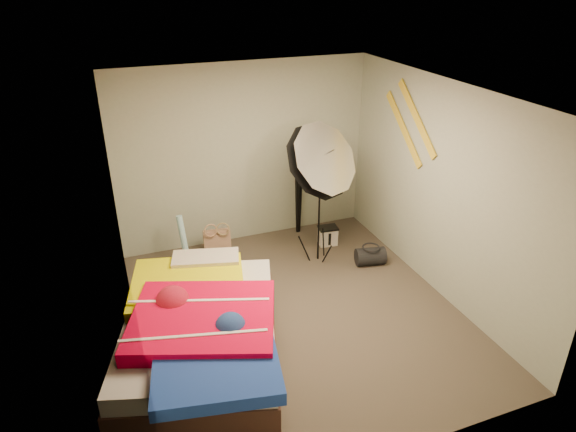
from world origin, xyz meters
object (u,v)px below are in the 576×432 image
camera_case (328,236)px  camera_tripod (298,182)px  photo_umbrella (318,162)px  tote_bag (217,243)px  bed (201,329)px  wrapping_roll (184,241)px  duffel_bag (370,256)px

camera_case → camera_tripod: bearing=122.6°
camera_case → photo_umbrella: size_ratio=0.12×
photo_umbrella → camera_tripod: size_ratio=1.45×
tote_bag → photo_umbrella: bearing=-27.3°
camera_case → bed: 2.71m
tote_bag → wrapping_roll: (-0.46, -0.09, 0.17)m
wrapping_roll → camera_tripod: 1.82m
camera_tripod → bed: bearing=-131.8°
camera_tripod → tote_bag: bearing=-169.8°
tote_bag → duffel_bag: tote_bag is taller
tote_bag → camera_tripod: (1.28, 0.23, 0.62)m
tote_bag → wrapping_roll: size_ratio=0.52×
bed → camera_tripod: (1.91, 2.14, 0.49)m
wrapping_roll → bed: size_ratio=0.27×
photo_umbrella → camera_tripod: photo_umbrella is taller
camera_case → photo_umbrella: bearing=-122.8°
duffel_bag → photo_umbrella: photo_umbrella is taller
bed → photo_umbrella: photo_umbrella is taller
tote_bag → camera_tripod: camera_tripod is taller
photo_umbrella → tote_bag: bearing=145.7°
tote_bag → bed: bed is taller
tote_bag → camera_case: 1.55m
camera_case → duffel_bag: camera_case is taller
bed → photo_umbrella: bearing=33.1°
camera_case → wrapping_roll: bearing=-178.8°
bed → duffel_bag: bearing=20.9°
wrapping_roll → duffel_bag: wrapping_roll is taller
camera_case → photo_umbrella: 1.48m
tote_bag → duffel_bag: (1.82, -0.97, -0.06)m
camera_case → photo_umbrella: (-0.40, -0.49, 1.34)m
duffel_bag → photo_umbrella: size_ratio=0.19×
camera_case → photo_umbrella: photo_umbrella is taller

